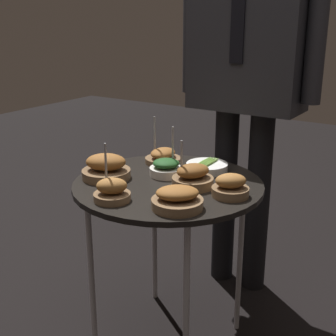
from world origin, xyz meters
TOP-DOWN VIEW (x-y plane):
  - serving_cart at (0.00, 0.00)m, footprint 0.64×0.64m
  - bowl_spinach_center at (-0.04, 0.05)m, footprint 0.12×0.12m
  - bowl_roast_far_rim at (0.09, 0.01)m, footprint 0.14×0.14m
  - bowl_roast_front_center at (0.23, 0.00)m, footprint 0.12×0.12m
  - bowl_roast_back_right at (0.14, -0.17)m, footprint 0.16×0.15m
  - bowl_roast_back_left at (-0.14, 0.17)m, footprint 0.14×0.14m
  - bowl_roast_front_left at (-0.20, -0.08)m, footprint 0.17×0.17m
  - bowl_roast_mid_left at (-0.05, -0.23)m, footprint 0.12×0.11m
  - bowl_asparagus_near_rim at (0.05, 0.18)m, footprint 0.15×0.15m
  - waiter_figure at (0.04, 0.51)m, footprint 0.59×0.22m

SIDE VIEW (x-z plane):
  - serving_cart at x=0.00m, z-range 0.27..0.89m
  - bowl_asparagus_near_rim at x=0.05m, z-range 0.62..0.66m
  - bowl_roast_back_left at x=-0.14m, z-range 0.56..0.74m
  - bowl_spinach_center at x=-0.04m, z-range 0.57..0.74m
  - bowl_roast_back_right at x=0.14m, z-range 0.62..0.69m
  - bowl_roast_front_center at x=0.23m, z-range 0.62..0.69m
  - bowl_roast_mid_left at x=-0.05m, z-range 0.57..0.74m
  - bowl_roast_far_rim at x=0.09m, z-range 0.58..0.74m
  - bowl_roast_front_left at x=-0.20m, z-range 0.62..0.71m
  - waiter_figure at x=0.04m, z-range 0.22..1.83m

